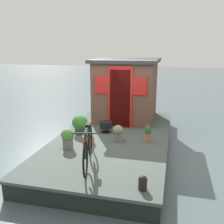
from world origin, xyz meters
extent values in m
plane|color=#4C5B60|center=(0.00, 0.00, 0.00)|extent=(60.00, 60.00, 0.00)
cube|color=#424C47|center=(0.00, 0.00, 0.39)|extent=(5.73, 2.90, 0.06)
cube|color=black|center=(0.00, 0.00, 0.18)|extent=(5.61, 2.84, 0.36)
cube|color=brown|center=(1.76, 0.00, 1.35)|extent=(1.95, 1.81, 1.85)
cube|color=#28282B|center=(1.76, 0.00, 2.32)|extent=(2.15, 2.01, 0.10)
cube|color=maroon|center=(0.77, 0.00, 1.27)|extent=(0.04, 0.60, 1.70)
cube|color=red|center=(0.76, 0.00, 1.32)|extent=(0.03, 0.72, 1.80)
cube|color=red|center=(0.77, -0.54, 1.67)|extent=(0.03, 0.44, 0.52)
cube|color=red|center=(0.77, 0.54, 1.67)|extent=(0.03, 0.44, 0.52)
torus|color=black|center=(-2.32, -0.03, 0.76)|extent=(0.67, 0.20, 0.69)
torus|color=black|center=(-1.34, 0.21, 0.76)|extent=(0.67, 0.20, 0.69)
cylinder|color=black|center=(-1.79, 0.10, 0.98)|extent=(0.92, 0.26, 0.47)
cylinder|color=black|center=(-1.94, 0.07, 1.19)|extent=(0.60, 0.18, 0.06)
cylinder|color=black|center=(-1.49, 0.18, 0.97)|extent=(0.35, 0.12, 0.43)
cylinder|color=black|center=(-2.28, -0.02, 0.98)|extent=(0.12, 0.06, 0.45)
cube|color=black|center=(-1.65, 0.14, 1.20)|extent=(0.22, 0.14, 0.06)
cylinder|color=black|center=(-2.24, -0.01, 1.23)|extent=(0.14, 0.49, 0.02)
cylinder|color=#B2603D|center=(-0.26, -0.94, 0.53)|extent=(0.17, 0.17, 0.21)
ellipsoid|color=#2D602D|center=(-0.26, -0.94, 0.73)|extent=(0.16, 0.16, 0.27)
cylinder|color=slate|center=(-0.40, -0.20, 0.53)|extent=(0.24, 0.24, 0.21)
sphere|color=gray|center=(-0.40, -0.20, 0.72)|extent=(0.25, 0.25, 0.25)
cylinder|color=slate|center=(-1.12, 0.85, 0.53)|extent=(0.25, 0.25, 0.22)
sphere|color=#4C8942|center=(-1.12, 0.85, 0.75)|extent=(0.30, 0.30, 0.30)
cylinder|color=#38383D|center=(-0.08, 0.94, 0.51)|extent=(0.29, 0.29, 0.17)
sphere|color=#387533|center=(-0.08, 0.94, 0.74)|extent=(0.42, 0.42, 0.42)
cylinder|color=#B2603D|center=(-0.70, 0.48, 0.51)|extent=(0.30, 0.30, 0.18)
cone|color=#70934C|center=(-0.70, 0.48, 0.78)|extent=(0.27, 0.27, 0.34)
cylinder|color=black|center=(0.20, 0.28, 0.64)|extent=(0.36, 0.36, 0.18)
cylinder|color=black|center=(0.20, 0.28, 0.48)|extent=(0.04, 0.04, 0.13)
cylinder|color=black|center=(0.20, 0.28, 0.43)|extent=(0.25, 0.25, 0.02)
cylinder|color=black|center=(-2.52, -1.10, 0.51)|extent=(0.15, 0.15, 0.18)
sphere|color=black|center=(-2.52, -1.10, 0.60)|extent=(0.15, 0.15, 0.15)
camera|label=1|loc=(-6.36, -1.52, 2.75)|focal=41.02mm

